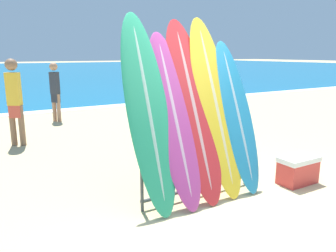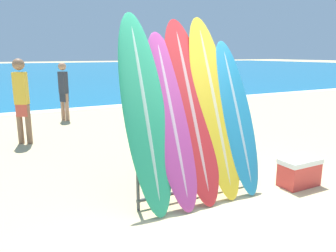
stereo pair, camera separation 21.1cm
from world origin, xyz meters
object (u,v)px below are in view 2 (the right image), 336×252
object	(u,v)px
surfboard_rack	(197,166)
person_near_water	(64,89)
surfboard_slot_0	(145,111)
surfboard_slot_4	(236,116)
person_far_left	(22,98)
cooler_box	(299,172)
person_mid_beach	(156,100)
surfboard_slot_1	(172,118)
surfboard_slot_3	(214,106)
surfboard_slot_2	(191,109)

from	to	relation	value
surfboard_rack	person_near_water	size ratio (longest dim) A/B	1.04
surfboard_slot_0	surfboard_slot_4	size ratio (longest dim) A/B	1.16
person_far_left	surfboard_slot_0	bearing A→B (deg)	-43.69
surfboard_rack	cooler_box	xyz separation A→B (m)	(1.51, -0.36, -0.23)
person_mid_beach	person_far_left	xyz separation A→B (m)	(-2.71, 0.72, 0.12)
surfboard_slot_1	person_mid_beach	xyz separation A→B (m)	(1.27, 3.09, -0.23)
person_near_water	person_mid_beach	size ratio (longest dim) A/B	1.05
surfboard_slot_0	person_far_left	size ratio (longest dim) A/B	1.34
surfboard_slot_0	surfboard_slot_1	xyz separation A→B (m)	(0.35, -0.02, -0.11)
cooler_box	surfboard_slot_3	bearing A→B (deg)	156.95
person_far_left	cooler_box	world-z (taller)	person_far_left
person_near_water	person_far_left	xyz separation A→B (m)	(-1.21, -2.09, 0.08)
surfboard_slot_4	cooler_box	bearing A→B (deg)	-26.72
surfboard_slot_4	person_near_water	size ratio (longest dim) A/B	1.26
surfboard_slot_1	surfboard_slot_2	world-z (taller)	surfboard_slot_2
surfboard_slot_0	surfboard_slot_2	xyz separation A→B (m)	(0.66, 0.02, -0.02)
surfboard_rack	surfboard_slot_4	world-z (taller)	surfboard_slot_4
surfboard_slot_1	person_near_water	size ratio (longest dim) A/B	1.32
cooler_box	surfboard_slot_0	bearing A→B (deg)	167.56
surfboard_rack	cooler_box	bearing A→B (deg)	-13.36
person_near_water	person_far_left	distance (m)	2.42
surfboard_rack	surfboard_slot_4	xyz separation A→B (m)	(0.67, 0.06, 0.59)
surfboard_slot_2	person_far_left	size ratio (longest dim) A/B	1.32
surfboard_slot_1	surfboard_slot_4	bearing A→B (deg)	-1.94
surfboard_rack	surfboard_slot_2	xyz separation A→B (m)	(-0.01, 0.14, 0.73)
surfboard_slot_2	person_near_water	world-z (taller)	surfboard_slot_2
surfboard_rack	surfboard_slot_3	bearing A→B (deg)	21.55
surfboard_slot_1	surfboard_slot_4	world-z (taller)	surfboard_slot_1
surfboard_slot_3	surfboard_slot_0	bearing A→B (deg)	-179.18
surfboard_slot_2	surfboard_slot_4	world-z (taller)	surfboard_slot_2
person_near_water	person_mid_beach	world-z (taller)	person_near_water
surfboard_slot_1	cooler_box	size ratio (longest dim) A/B	3.66
person_far_left	person_mid_beach	bearing A→B (deg)	15.32
surfboard_slot_2	surfboard_slot_4	xyz separation A→B (m)	(0.68, -0.08, -0.14)
surfboard_slot_0	surfboard_slot_3	xyz separation A→B (m)	(1.01, 0.01, -0.01)
surfboard_slot_0	cooler_box	bearing A→B (deg)	-12.44
surfboard_rack	surfboard_slot_0	bearing A→B (deg)	169.65
person_far_left	cooler_box	size ratio (longest dim) A/B	3.01
cooler_box	person_near_water	bearing A→B (deg)	107.95
surfboard_slot_3	person_mid_beach	world-z (taller)	surfboard_slot_3
surfboard_rack	person_mid_beach	xyz separation A→B (m)	(0.95, 3.19, 0.41)
surfboard_slot_0	surfboard_slot_4	xyz separation A→B (m)	(1.34, -0.06, -0.16)
surfboard_rack	surfboard_slot_1	bearing A→B (deg)	162.99
surfboard_slot_4	surfboard_slot_2	bearing A→B (deg)	173.66
surfboard_slot_3	person_near_water	xyz separation A→B (m)	(-0.90, 5.86, -0.29)
person_far_left	surfboard_slot_3	bearing A→B (deg)	-30.61
surfboard_slot_2	person_near_water	distance (m)	5.89
surfboard_slot_0	person_far_left	bearing A→B (deg)	106.14
surfboard_rack	surfboard_slot_1	size ratio (longest dim) A/B	0.79
surfboard_rack	person_far_left	xyz separation A→B (m)	(-1.76, 3.90, 0.53)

